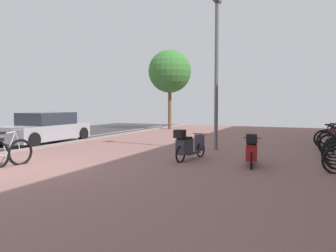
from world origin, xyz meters
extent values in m
cube|color=#895F58|center=(4.80, 0.00, -0.03)|extent=(14.40, 40.00, 0.05)
torus|color=black|center=(-0.27, 0.43, 0.35)|extent=(0.22, 0.78, 0.78)
cylinder|color=#AFB0BC|center=(-0.32, 0.15, 0.63)|extent=(0.10, 0.34, 0.68)
cylinder|color=#AFB0BC|center=(-0.36, -0.05, 0.60)|extent=(0.06, 0.15, 0.62)
cylinder|color=#AFB0BC|center=(-0.33, 0.10, 0.93)|extent=(0.12, 0.42, 0.09)
cylinder|color=#AFB0BC|center=(-0.37, -0.13, 0.32)|extent=(0.08, 0.27, 0.08)
cylinder|color=#AFB0BC|center=(-0.28, 0.37, 0.65)|extent=(0.06, 0.16, 0.62)
cube|color=black|center=(-0.37, -0.11, 0.95)|extent=(0.13, 0.23, 0.06)
cylinder|color=#ADADB2|center=(-0.29, 0.30, 1.01)|extent=(0.48, 0.11, 0.02)
cylinder|color=black|center=(-0.45, -0.05, 0.15)|extent=(0.21, 0.06, 0.30)
torus|color=black|center=(8.01, 2.47, 0.31)|extent=(0.70, 0.17, 0.70)
torus|color=black|center=(8.05, 3.83, 0.33)|extent=(0.74, 0.11, 0.73)
torus|color=black|center=(8.06, 4.51, 0.32)|extent=(0.71, 0.08, 0.71)
torus|color=black|center=(8.12, 5.22, 0.32)|extent=(0.72, 0.12, 0.72)
torus|color=black|center=(7.99, 5.94, 0.34)|extent=(0.76, 0.16, 0.75)
cylinder|color=maroon|center=(8.19, 5.91, 0.58)|extent=(0.14, 0.05, 0.60)
cylinder|color=maroon|center=(8.11, 5.92, 0.31)|extent=(0.26, 0.06, 0.08)
cylinder|color=maroon|center=(8.06, 5.93, 0.61)|extent=(0.17, 0.05, 0.55)
cube|color=black|center=(8.13, 5.92, 0.92)|extent=(0.23, 0.12, 0.06)
torus|color=black|center=(8.02, 6.66, 0.32)|extent=(0.71, 0.24, 0.71)
cylinder|color=navy|center=(8.20, 6.62, 0.55)|extent=(0.14, 0.07, 0.57)
cylinder|color=navy|center=(8.13, 6.64, 0.30)|extent=(0.24, 0.09, 0.08)
cylinder|color=navy|center=(8.09, 6.65, 0.58)|extent=(0.16, 0.06, 0.52)
cube|color=black|center=(8.15, 6.63, 0.87)|extent=(0.24, 0.14, 0.06)
torus|color=black|center=(7.95, 7.30, 0.33)|extent=(0.74, 0.10, 0.74)
cylinder|color=navy|center=(8.15, 7.29, 0.57)|extent=(0.14, 0.04, 0.59)
cylinder|color=navy|center=(8.08, 7.29, 0.31)|extent=(0.25, 0.04, 0.08)
cylinder|color=navy|center=(8.02, 7.29, 0.60)|extent=(0.17, 0.03, 0.54)
cube|color=black|center=(8.10, 7.29, 0.90)|extent=(0.22, 0.10, 0.06)
torus|color=black|center=(7.87, 7.98, 0.34)|extent=(0.75, 0.08, 0.75)
cylinder|color=brown|center=(8.26, 7.98, 0.61)|extent=(0.32, 0.04, 0.66)
cylinder|color=brown|center=(8.07, 7.98, 0.58)|extent=(0.14, 0.04, 0.60)
cylinder|color=brown|center=(8.21, 7.98, 0.90)|extent=(0.40, 0.04, 0.09)
cylinder|color=brown|center=(7.99, 7.98, 0.31)|extent=(0.26, 0.03, 0.08)
cylinder|color=brown|center=(7.94, 7.98, 0.61)|extent=(0.17, 0.03, 0.55)
cube|color=black|center=(8.01, 7.98, 0.92)|extent=(0.22, 0.09, 0.06)
torus|color=black|center=(8.08, 8.73, 0.34)|extent=(0.75, 0.19, 0.75)
cylinder|color=navy|center=(8.28, 8.70, 0.58)|extent=(0.15, 0.06, 0.60)
cylinder|color=navy|center=(8.21, 8.71, 0.31)|extent=(0.26, 0.07, 0.08)
cylinder|color=navy|center=(8.16, 8.72, 0.61)|extent=(0.18, 0.05, 0.55)
cube|color=black|center=(8.23, 8.70, 0.91)|extent=(0.23, 0.12, 0.06)
torus|color=black|center=(5.95, 2.32, 0.22)|extent=(0.12, 0.49, 0.49)
torus|color=black|center=(5.76, 3.62, 0.22)|extent=(0.12, 0.49, 0.49)
cube|color=#B21C1C|center=(5.86, 2.97, 0.20)|extent=(0.38, 0.77, 0.08)
cube|color=#B21C1C|center=(5.92, 2.55, 0.42)|extent=(0.38, 0.62, 0.44)
cube|color=black|center=(5.92, 2.55, 0.67)|extent=(0.33, 0.56, 0.06)
cylinder|color=#B21C1C|center=(5.77, 3.60, 0.47)|extent=(0.09, 0.13, 0.49)
cube|color=#B21C1C|center=(5.78, 3.52, 0.44)|extent=(0.33, 0.13, 0.49)
cylinder|color=black|center=(5.77, 3.57, 0.71)|extent=(0.52, 0.10, 0.03)
cube|color=black|center=(5.96, 2.27, 0.82)|extent=(0.32, 0.32, 0.24)
torus|color=black|center=(3.84, 2.56, 0.24)|extent=(0.15, 0.53, 0.53)
torus|color=black|center=(4.08, 3.81, 0.24)|extent=(0.15, 0.53, 0.53)
cube|color=#363741|center=(3.96, 3.19, 0.21)|extent=(0.41, 0.75, 0.08)
cube|color=#363741|center=(3.88, 2.78, 0.44)|extent=(0.40, 0.61, 0.46)
cube|color=black|center=(3.88, 2.78, 0.70)|extent=(0.35, 0.55, 0.06)
cylinder|color=#363741|center=(4.07, 3.79, 0.50)|extent=(0.09, 0.13, 0.53)
cube|color=#363741|center=(4.06, 3.71, 0.48)|extent=(0.33, 0.14, 0.52)
cylinder|color=black|center=(4.07, 3.76, 0.76)|extent=(0.52, 0.12, 0.03)
cube|color=black|center=(3.83, 2.51, 0.85)|extent=(0.33, 0.33, 0.24)
cube|color=#A2A2A9|center=(-3.51, 4.93, 0.49)|extent=(1.79, 4.18, 0.65)
cube|color=#282D38|center=(-3.51, 5.08, 1.08)|extent=(1.50, 2.30, 0.54)
cylinder|color=black|center=(-4.36, 6.51, 0.31)|extent=(0.20, 0.62, 0.62)
cylinder|color=black|center=(-2.65, 6.51, 0.31)|extent=(0.20, 0.62, 0.62)
cylinder|color=black|center=(-4.36, 3.36, 0.31)|extent=(0.20, 0.62, 0.62)
cylinder|color=black|center=(-2.65, 3.36, 0.31)|extent=(0.20, 0.62, 0.62)
cylinder|color=slate|center=(4.09, 5.67, 2.73)|extent=(0.14, 0.14, 5.46)
cube|color=#4C4C51|center=(4.09, 5.67, 5.58)|extent=(0.20, 0.52, 0.18)
cylinder|color=brown|center=(-1.62, 14.84, 1.47)|extent=(0.23, 0.23, 2.94)
sphere|color=#3C7A33|center=(-1.62, 14.84, 3.96)|extent=(2.92, 2.92, 2.92)
camera|label=1|loc=(7.41, -6.87, 1.74)|focal=36.50mm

